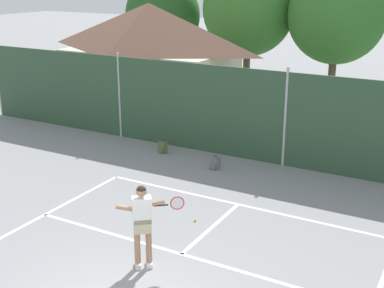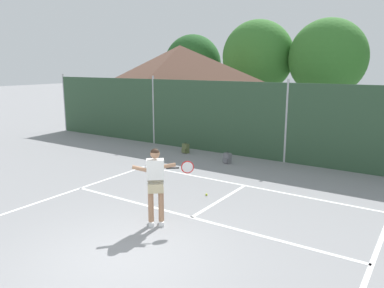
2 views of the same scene
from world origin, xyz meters
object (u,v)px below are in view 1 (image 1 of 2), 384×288
(backpack_olive, at_px, (163,147))
(backpack_grey, at_px, (215,163))
(tennis_ball, at_px, (195,220))
(tennis_player, at_px, (143,219))

(backpack_olive, height_order, backpack_grey, same)
(backpack_olive, xyz_separation_m, backpack_grey, (2.32, -0.53, 0.00))
(tennis_ball, height_order, backpack_olive, backpack_olive)
(backpack_olive, relative_size, backpack_grey, 1.00)
(tennis_ball, xyz_separation_m, backpack_olive, (-3.56, 4.10, 0.16))
(tennis_player, bearing_deg, backpack_grey, 102.54)
(backpack_olive, bearing_deg, tennis_ball, -49.02)
(tennis_player, xyz_separation_m, backpack_grey, (-1.32, 5.95, -0.92))
(tennis_player, height_order, tennis_ball, tennis_player)
(tennis_player, relative_size, tennis_ball, 28.10)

